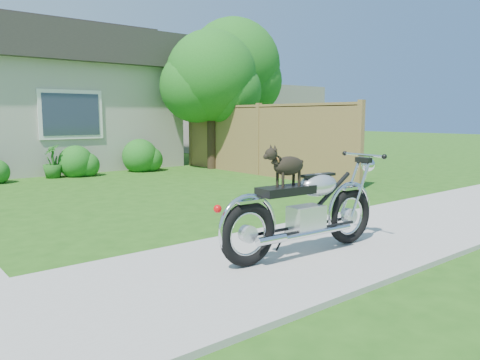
# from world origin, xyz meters

# --- Properties ---
(ground) EXTENTS (80.00, 80.00, 0.00)m
(ground) POSITION_xyz_m (0.00, 0.00, 0.00)
(ground) COLOR #235114
(ground) RESTS_ON ground
(sidewalk) EXTENTS (24.00, 2.20, 0.04)m
(sidewalk) POSITION_xyz_m (0.00, 0.00, 0.02)
(sidewalk) COLOR #9E9B93
(sidewalk) RESTS_ON ground
(fence) EXTENTS (0.12, 6.62, 1.90)m
(fence) POSITION_xyz_m (6.30, 5.75, 0.94)
(fence) COLOR olive
(fence) RESTS_ON ground
(tree_near) EXTENTS (2.69, 2.64, 4.05)m
(tree_near) POSITION_xyz_m (6.33, 7.69, 2.60)
(tree_near) COLOR #3D2B1C
(tree_near) RESTS_ON ground
(tree_far) EXTENTS (3.17, 3.17, 4.86)m
(tree_far) POSITION_xyz_m (8.30, 9.15, 3.12)
(tree_far) COLOR #3D2B1C
(tree_far) RESTS_ON ground
(potted_plant_right) EXTENTS (0.50, 0.50, 0.86)m
(potted_plant_right) POSITION_xyz_m (1.83, 8.55, 0.43)
(potted_plant_right) COLOR #1E5B19
(potted_plant_right) RESTS_ON ground
(motorcycle_with_dog) EXTENTS (2.22, 0.60, 1.19)m
(motorcycle_with_dog) POSITION_xyz_m (1.86, -0.11, 0.56)
(motorcycle_with_dog) COLOR black
(motorcycle_with_dog) RESTS_ON sidewalk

